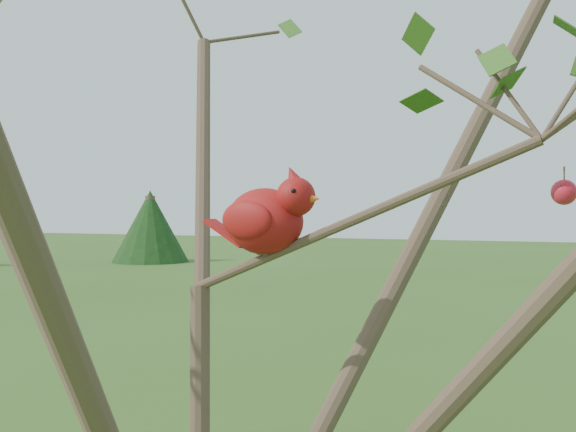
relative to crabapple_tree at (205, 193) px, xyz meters
name	(u,v)px	position (x,y,z in m)	size (l,w,h in m)	color
crabapple_tree	(205,193)	(0.00, 0.00, 0.00)	(2.35, 2.05, 2.95)	#423223
cardinal	(268,218)	(0.07, 0.11, -0.04)	(0.25, 0.15, 0.17)	#B21B0F
distant_trees	(552,217)	(0.32, 23.93, -0.48)	(39.52, 15.78, 3.86)	#423223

